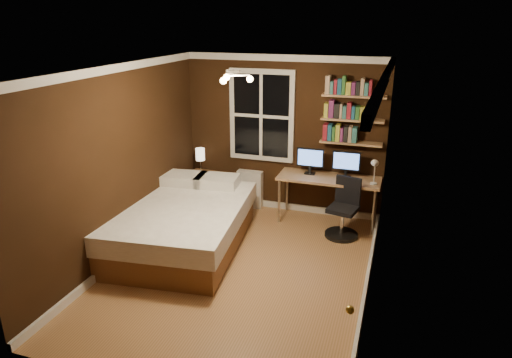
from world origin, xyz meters
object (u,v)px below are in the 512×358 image
(monitor_left, at_px, (310,161))
(monitor_right, at_px, (346,164))
(bed, at_px, (183,224))
(bedside_lamp, at_px, (200,161))
(desk_lamp, at_px, (374,172))
(nightstand, at_px, (202,189))
(office_chair, at_px, (343,215))
(radiator, at_px, (250,189))
(desk, at_px, (329,181))

(monitor_left, bearing_deg, monitor_right, 0.00)
(bed, xyz_separation_m, bedside_lamp, (-0.38, 1.46, 0.44))
(bed, bearing_deg, monitor_left, 39.31)
(bedside_lamp, bearing_deg, monitor_left, 0.70)
(monitor_right, bearing_deg, desk_lamp, -30.57)
(nightstand, relative_size, office_chair, 0.63)
(nightstand, distance_m, bedside_lamp, 0.49)
(radiator, bearing_deg, nightstand, -170.26)
(desk, height_order, desk_lamp, desk_lamp)
(nightstand, height_order, radiator, radiator)
(nightstand, relative_size, monitor_left, 1.30)
(bedside_lamp, relative_size, office_chair, 0.50)
(desk_lamp, relative_size, office_chair, 0.51)
(office_chair, bearing_deg, nightstand, -178.29)
(desk, height_order, monitor_left, monitor_left)
(nightstand, bearing_deg, office_chair, -5.28)
(radiator, height_order, monitor_left, monitor_left)
(nightstand, bearing_deg, desk_lamp, 0.74)
(nightstand, height_order, desk, desk)
(monitor_right, xyz_separation_m, office_chair, (0.07, -0.49, -0.62))
(monitor_left, bearing_deg, desk, -13.79)
(desk, distance_m, monitor_right, 0.36)
(bed, distance_m, desk, 2.29)
(nightstand, relative_size, monitor_right, 1.30)
(monitor_right, distance_m, office_chair, 0.79)
(bed, bearing_deg, nightstand, 98.38)
(radiator, relative_size, desk_lamp, 1.43)
(bed, distance_m, office_chair, 2.30)
(radiator, distance_m, desk_lamp, 2.13)
(bedside_lamp, bearing_deg, office_chair, -10.72)
(desk, bearing_deg, bed, -141.53)
(desk, bearing_deg, monitor_right, 18.29)
(monitor_right, distance_m, desk_lamp, 0.50)
(nightstand, relative_size, desk, 0.36)
(bedside_lamp, distance_m, monitor_right, 2.39)
(desk, bearing_deg, nightstand, 178.56)
(monitor_left, bearing_deg, office_chair, -38.51)
(bed, height_order, bedside_lamp, bedside_lamp)
(bedside_lamp, xyz_separation_m, radiator, (0.82, 0.14, -0.45))
(nightstand, xyz_separation_m, bedside_lamp, (0.00, 0.00, 0.49))
(bed, relative_size, bedside_lamp, 5.55)
(bed, relative_size, monitor_right, 5.69)
(nightstand, xyz_separation_m, office_chair, (2.45, -0.46, 0.04))
(bed, height_order, office_chair, office_chair)
(desk, relative_size, desk_lamp, 3.50)
(bed, bearing_deg, bedside_lamp, 98.38)
(monitor_right, relative_size, desk_lamp, 0.96)
(office_chair, bearing_deg, desk_lamp, 44.95)
(office_chair, bearing_deg, monitor_right, 110.13)
(radiator, bearing_deg, desk_lamp, -10.57)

